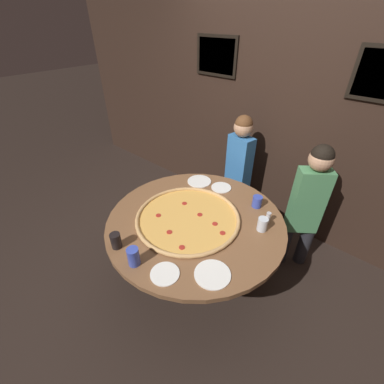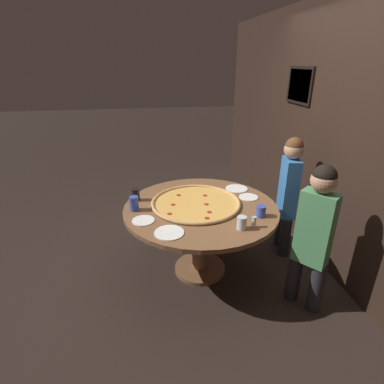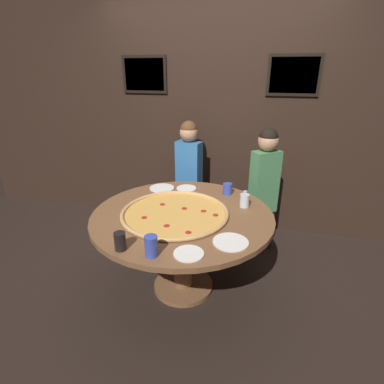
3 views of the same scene
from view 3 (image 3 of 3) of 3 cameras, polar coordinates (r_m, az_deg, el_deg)
ground_plane at (r=2.82m, az=-1.63°, el=-17.59°), size 24.00×24.00×0.00m
back_wall at (r=3.49m, az=4.28°, el=14.04°), size 6.40×0.08×2.60m
dining_table at (r=2.48m, az=-1.78°, el=-7.01°), size 1.45×1.45×0.74m
giant_pizza at (r=2.38m, az=-3.29°, el=-3.97°), size 0.86×0.86×0.03m
drink_cup_far_left at (r=1.97m, az=-13.53°, el=-9.11°), size 0.07×0.07×0.12m
drink_cup_beside_pizza at (r=2.76m, az=6.78°, el=0.60°), size 0.08×0.08×0.10m
drink_cup_near_right at (r=2.53m, az=9.98°, el=-1.62°), size 0.08×0.08×0.11m
drink_cup_front_edge at (r=1.88m, az=-7.77°, el=-10.18°), size 0.08×0.08×0.14m
white_plate_near_front at (r=2.88m, az=-1.07°, el=0.71°), size 0.19×0.19×0.01m
white_plate_left_side at (r=1.91m, az=-0.64°, el=-11.63°), size 0.19×0.19×0.01m
white_plate_beside_cup at (r=2.04m, az=7.36°, el=-9.42°), size 0.24×0.24×0.01m
white_plate_right_side at (r=2.91m, az=-5.75°, el=0.77°), size 0.24×0.24×0.01m
condiment_shaker at (r=2.63m, az=10.05°, el=-0.80°), size 0.04×0.04×0.10m
diner_far_left at (r=3.34m, az=-0.59°, el=3.81°), size 0.34×0.20×1.31m
diner_side_left at (r=3.07m, az=13.55°, el=1.36°), size 0.33×0.29×1.31m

